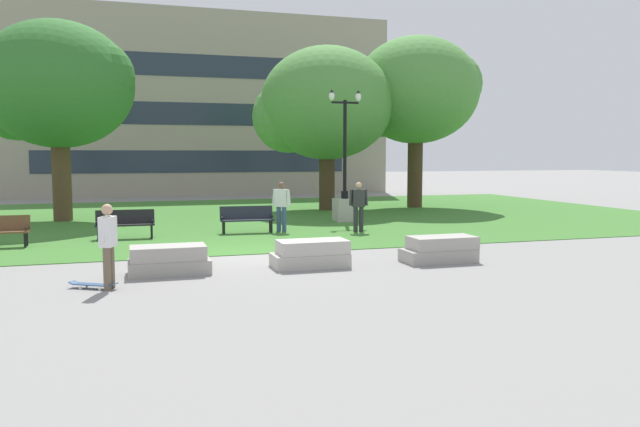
# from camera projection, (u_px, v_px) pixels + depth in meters

# --- Properties ---
(ground_plane) EXTENTS (140.00, 140.00, 0.00)m
(ground_plane) POSITION_uv_depth(u_px,v_px,m) (248.00, 255.00, 16.64)
(ground_plane) COLOR gray
(grass_lawn) EXTENTS (40.00, 20.00, 0.02)m
(grass_lawn) POSITION_uv_depth(u_px,v_px,m) (204.00, 218.00, 26.16)
(grass_lawn) COLOR #3D752D
(grass_lawn) RESTS_ON ground
(concrete_block_center) EXTENTS (1.80, 0.90, 0.64)m
(concrete_block_center) POSITION_uv_depth(u_px,v_px,m) (169.00, 260.00, 14.01)
(concrete_block_center) COLOR #9E9991
(concrete_block_center) RESTS_ON ground
(concrete_block_left) EXTENTS (1.80, 0.90, 0.64)m
(concrete_block_left) POSITION_uv_depth(u_px,v_px,m) (311.00, 254.00, 14.89)
(concrete_block_left) COLOR #B2ADA3
(concrete_block_left) RESTS_ON ground
(concrete_block_right) EXTENTS (1.83, 0.90, 0.64)m
(concrete_block_right) POSITION_uv_depth(u_px,v_px,m) (440.00, 250.00, 15.59)
(concrete_block_right) COLOR #9E9991
(concrete_block_right) RESTS_ON ground
(person_skateboarder) EXTENTS (0.38, 0.59, 1.71)m
(person_skateboarder) POSITION_uv_depth(u_px,v_px,m) (108.00, 241.00, 12.37)
(person_skateboarder) COLOR brown
(person_skateboarder) RESTS_ON ground
(skateboard) EXTENTS (0.98, 0.69, 0.14)m
(skateboard) POSITION_uv_depth(u_px,v_px,m) (93.00, 285.00, 12.48)
(skateboard) COLOR #2D4C75
(skateboard) RESTS_ON ground
(park_bench_near_left) EXTENTS (1.83, 0.63, 0.90)m
(park_bench_near_left) POSITION_uv_depth(u_px,v_px,m) (247.00, 218.00, 21.14)
(park_bench_near_left) COLOR #1E232D
(park_bench_near_left) RESTS_ON grass_lawn
(park_bench_near_right) EXTENTS (1.81, 0.57, 0.90)m
(park_bench_near_right) POSITION_uv_depth(u_px,v_px,m) (125.00, 222.00, 19.72)
(park_bench_near_right) COLOR black
(park_bench_near_right) RESTS_ON grass_lawn
(lamp_post_left) EXTENTS (1.32, 0.80, 5.17)m
(lamp_post_left) POSITION_uv_depth(u_px,v_px,m) (345.00, 195.00, 24.76)
(lamp_post_left) COLOR #ADA89E
(lamp_post_left) RESTS_ON grass_lawn
(tree_near_right) EXTENTS (6.52, 6.21, 8.45)m
(tree_near_right) POSITION_uv_depth(u_px,v_px,m) (415.00, 92.00, 30.89)
(tree_near_right) COLOR #42301E
(tree_near_right) RESTS_ON grass_lawn
(tree_far_left) EXTENTS (6.15, 5.86, 7.88)m
(tree_far_left) POSITION_uv_depth(u_px,v_px,m) (56.00, 87.00, 24.51)
(tree_far_left) COLOR #4C3823
(tree_far_left) RESTS_ON grass_lawn
(tree_near_left) EXTENTS (6.58, 6.27, 7.72)m
(tree_near_left) POSITION_uv_depth(u_px,v_px,m) (325.00, 105.00, 29.44)
(tree_near_left) COLOR #42301E
(tree_near_left) RESTS_ON grass_lawn
(person_bystander_near_lawn) EXTENTS (0.66, 0.30, 1.71)m
(person_bystander_near_lawn) POSITION_uv_depth(u_px,v_px,m) (359.00, 204.00, 21.32)
(person_bystander_near_lawn) COLOR #28282D
(person_bystander_near_lawn) RESTS_ON grass_lawn
(person_bystander_far_lawn) EXTENTS (0.62, 0.49, 1.71)m
(person_bystander_far_lawn) POSITION_uv_depth(u_px,v_px,m) (281.00, 204.00, 21.43)
(person_bystander_far_lawn) COLOR #384C7A
(person_bystander_far_lawn) RESTS_ON grass_lawn
(building_facade_distant) EXTENTS (26.03, 1.03, 11.79)m
(building_facade_distant) POSITION_uv_depth(u_px,v_px,m) (195.00, 103.00, 39.73)
(building_facade_distant) COLOR gray
(building_facade_distant) RESTS_ON ground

